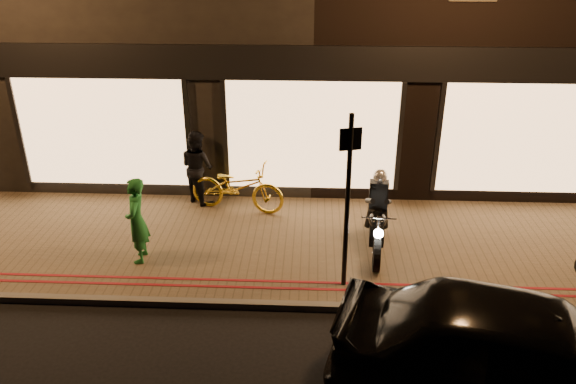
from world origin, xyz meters
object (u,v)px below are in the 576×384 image
object	(u,v)px
person_green	(137,221)
motorcycle	(377,221)
sign_post	(348,195)
bicycle_gold	(237,187)
parked_car	(527,359)

from	to	relation	value
person_green	motorcycle	bearing A→B (deg)	91.19
motorcycle	person_green	world-z (taller)	person_green
sign_post	person_green	world-z (taller)	sign_post
motorcycle	sign_post	bearing A→B (deg)	-114.36
bicycle_gold	person_green	xyz separation A→B (m)	(-1.51, -2.09, 0.26)
motorcycle	parked_car	world-z (taller)	motorcycle
motorcycle	sign_post	world-z (taller)	sign_post
sign_post	person_green	distance (m)	3.81
motorcycle	sign_post	xyz separation A→B (m)	(-0.64, -1.16, 1.06)
motorcycle	bicycle_gold	bearing A→B (deg)	155.41
bicycle_gold	person_green	distance (m)	2.59
bicycle_gold	motorcycle	bearing A→B (deg)	-106.98
sign_post	parked_car	xyz separation A→B (m)	(2.10, -2.54, -0.98)
motorcycle	parked_car	distance (m)	3.97
motorcycle	bicycle_gold	world-z (taller)	motorcycle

